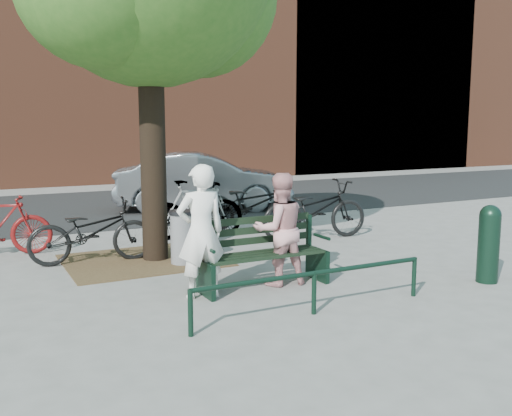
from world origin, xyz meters
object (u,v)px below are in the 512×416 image
person_left (201,232)px  bollard (489,241)px  person_right (279,229)px  litter_bin (183,237)px  parked_car (203,181)px  park_bench (262,251)px  bicycle_c (315,210)px

person_left → bollard: size_ratio=1.56×
person_right → litter_bin: (-0.77, 1.66, -0.33)m
bollard → parked_car: (-0.94, 8.00, 0.14)m
park_bench → bollard: bollard is taller
person_left → bollard: 3.94m
bicycle_c → park_bench: bearing=141.4°
person_left → bicycle_c: bearing=-140.9°
person_right → parked_car: size_ratio=0.35×
bollard → bicycle_c: bicycle_c is taller
person_right → litter_bin: bearing=-59.5°
bollard → parked_car: 8.06m
person_left → bollard: (3.75, -1.16, -0.26)m
person_left → parked_car: person_left is taller
bicycle_c → parked_car: size_ratio=0.49×
person_left → park_bench: bearing=-171.6°
bollard → bicycle_c: bearing=97.5°
bicycle_c → litter_bin: bearing=110.5°
bicycle_c → person_left: bearing=133.4°
litter_bin → bicycle_c: bicycle_c is taller
person_right → person_left: bearing=8.8°
litter_bin → parked_car: parked_car is taller
bollard → litter_bin: bollard is taller
person_left → parked_car: size_ratio=0.38×
bollard → bicycle_c: (-0.47, 3.59, -0.02)m
park_bench → bicycle_c: 3.34m
litter_bin → bollard: bearing=-40.6°
park_bench → parked_car: 7.02m
litter_bin → parked_car: size_ratio=0.19×
bicycle_c → parked_car: (-0.46, 4.41, 0.16)m
person_right → litter_bin: 1.86m
park_bench → litter_bin: bearing=107.4°
parked_car → person_right: bearing=-174.4°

